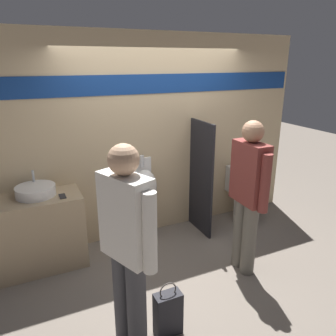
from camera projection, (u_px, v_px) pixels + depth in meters
The scene contains 11 objects.
ground_plane at pixel (173, 247), 4.32m from camera, with size 16.00×16.00×0.00m, color #70665B.
display_wall at pixel (155, 137), 4.41m from camera, with size 4.39×0.07×2.70m.
sink_counter at pixel (37, 233), 3.80m from camera, with size 1.05×0.53×0.88m.
sink_basin at pixel (36, 191), 3.71m from camera, with size 0.44×0.44×0.25m.
cell_phone at pixel (62, 196), 3.69m from camera, with size 0.07×0.14×0.01m.
divider_near_counter at pixel (201, 178), 4.53m from camera, with size 0.03×0.59×1.59m.
urinal_near_counter at pixel (145, 186), 4.36m from camera, with size 0.30×0.32×1.15m.
toilet at pixel (244, 200), 4.98m from camera, with size 0.40×0.56×0.96m.
person_in_vest at pixel (248, 192), 3.59m from camera, with size 0.23×0.62×1.76m.
person_with_lanyard at pixel (127, 243), 2.55m from camera, with size 0.35×0.59×1.79m.
shopping_bag at pixel (168, 313), 2.90m from camera, with size 0.24×0.13×0.53m.
Camera 1 is at (-1.66, -3.40, 2.34)m, focal length 35.00 mm.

